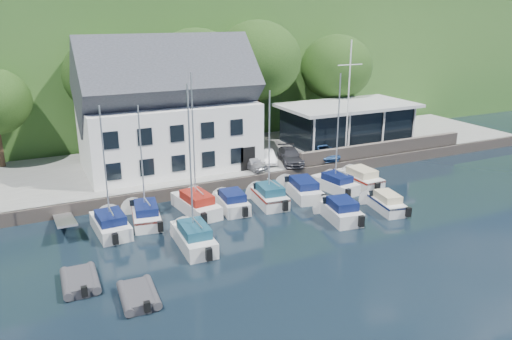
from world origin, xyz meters
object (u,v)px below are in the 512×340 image
object	(u,v)px
harbor_building	(168,116)
boat_r2_4	(385,201)
car_silver	(252,162)
car_blue	(322,151)
flagpole	(348,101)
boat_r2_1	(191,173)
boat_r1_4	(269,142)
dinghy_0	(80,280)
club_pavilion	(347,124)
boat_r1_2	(194,149)
boat_r1_3	(232,200)
boat_r1_0	(105,168)
car_white	(267,156)
boat_r1_6	(337,138)
car_dgrey	(291,156)
boat_r1_7	(360,176)
boat_r2_3	(340,209)
dinghy_1	(138,294)
boat_r1_5	(302,187)
boat_r1_1	(142,162)

from	to	relation	value
harbor_building	boat_r2_4	distance (m)	18.96
car_silver	car_blue	world-z (taller)	car_blue
flagpole	boat_r2_1	distance (m)	19.98
boat_r1_4	dinghy_0	bearing A→B (deg)	-150.80
club_pavilion	flagpole	bearing A→B (deg)	-126.39
flagpole	boat_r2_4	world-z (taller)	flagpole
boat_r1_2	boat_r1_3	distance (m)	4.75
boat_r1_0	flagpole	bearing A→B (deg)	9.52
boat_r2_1	boat_r2_4	world-z (taller)	boat_r2_1
boat_r1_2	boat_r2_4	bearing A→B (deg)	-31.06
car_white	boat_r2_1	bearing A→B (deg)	-120.56
boat_r1_0	boat_r1_6	xyz separation A→B (m)	(17.75, 0.40, -0.05)
club_pavilion	boat_r1_4	bearing A→B (deg)	-146.15
car_white	boat_r1_4	distance (m)	8.13
car_dgrey	boat_r1_7	xyz separation A→B (m)	(3.66, -5.19, -0.87)
harbor_building	boat_r1_3	bearing A→B (deg)	-79.07
car_silver	car_dgrey	distance (m)	3.81
car_dgrey	boat_r1_6	world-z (taller)	boat_r1_6
car_white	boat_r1_7	world-z (taller)	car_white
boat_r1_2	boat_r2_3	distance (m)	10.94
boat_r1_0	boat_r1_2	xyz separation A→B (m)	(6.15, 0.88, 0.31)
harbor_building	dinghy_0	bearing A→B (deg)	-121.49
club_pavilion	dinghy_1	distance (m)	30.86
car_silver	boat_r2_1	xyz separation A→B (m)	(-8.61, -9.97, 3.17)
flagpole	boat_r1_4	bearing A→B (deg)	-154.76
boat_r1_4	boat_r1_5	xyz separation A→B (m)	(3.10, 0.41, -4.02)
boat_r1_2	boat_r2_1	size ratio (longest dim) A/B	0.99
harbor_building	boat_r1_7	bearing A→B (deg)	-33.56
boat_r1_1	boat_r1_3	distance (m)	7.12
boat_r1_2	dinghy_0	distance (m)	12.07
boat_r1_4	boat_r1_5	distance (m)	5.10
club_pavilion	boat_r1_6	size ratio (longest dim) A/B	1.52
boat_r1_5	boat_r2_4	xyz separation A→B (m)	(3.99, -5.07, -0.05)
flagpole	boat_r1_0	bearing A→B (deg)	-167.38
car_dgrey	boat_r1_3	xyz separation A→B (m)	(-7.99, -5.50, -0.91)
boat_r1_6	boat_r2_4	xyz separation A→B (m)	(0.93, -5.02, -3.67)
boat_r2_3	dinghy_0	distance (m)	17.44
boat_r1_5	dinghy_0	size ratio (longest dim) A/B	2.10
club_pavilion	car_white	bearing A→B (deg)	-167.93
car_white	boat_r1_3	size ratio (longest dim) A/B	0.64
car_silver	boat_r1_5	bearing A→B (deg)	-82.18
boat_r1_0	boat_r1_5	size ratio (longest dim) A/B	1.32
car_blue	boat_r2_1	size ratio (longest dim) A/B	0.40
boat_r2_1	dinghy_0	xyz separation A→B (m)	(-6.88, -1.82, -4.37)
boat_r1_4	club_pavilion	bearing A→B (deg)	39.68
boat_r1_4	car_dgrey	bearing A→B (deg)	54.27
flagpole	boat_r1_5	xyz separation A→B (m)	(-7.18, -4.44, -5.50)
car_dgrey	boat_r1_2	world-z (taller)	boat_r1_2
boat_r1_3	boat_r1_7	xyz separation A→B (m)	(11.65, 0.31, 0.04)
boat_r1_1	dinghy_1	bearing A→B (deg)	-96.78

